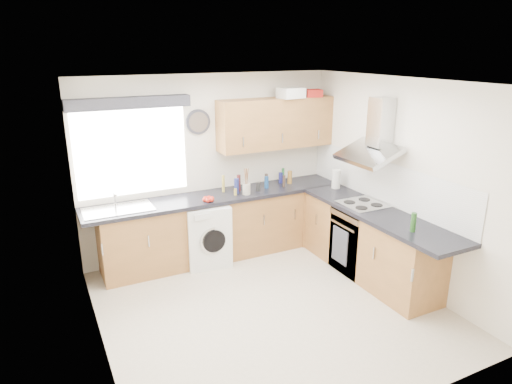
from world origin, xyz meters
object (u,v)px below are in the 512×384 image
upper_cabinets (276,123)px  oven (360,240)px  washing_machine (206,233)px  extractor_hood (374,137)px

upper_cabinets → oven: bearing=-67.5°
oven → upper_cabinets: (-0.55, 1.32, 1.38)m
oven → washing_machine: oven is taller
extractor_hood → upper_cabinets: bearing=116.1°
extractor_hood → upper_cabinets: 1.48m
extractor_hood → upper_cabinets: (-0.65, 1.33, 0.03)m
oven → upper_cabinets: upper_cabinets is taller
washing_machine → oven: bearing=-24.8°
oven → upper_cabinets: bearing=112.5°
oven → upper_cabinets: 1.99m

